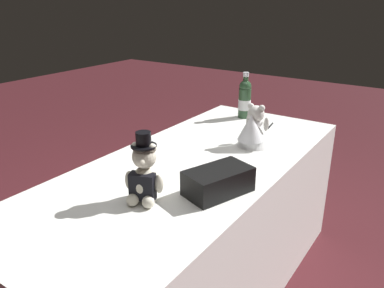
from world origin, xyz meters
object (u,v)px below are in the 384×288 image
at_px(teddy_bear_groom, 144,175).
at_px(signing_pen, 270,126).
at_px(teddy_bear_bride, 254,129).
at_px(gift_case_black, 218,181).
at_px(champagne_bottle, 245,98).

height_order(teddy_bear_groom, signing_pen, teddy_bear_groom).
xyz_separation_m(teddy_bear_groom, teddy_bear_bride, (-0.78, 0.09, -0.01)).
relative_size(teddy_bear_groom, gift_case_black, 0.92).
distance_m(teddy_bear_bride, gift_case_black, 0.58).
bearing_deg(signing_pen, gift_case_black, 10.46).
relative_size(teddy_bear_groom, champagne_bottle, 0.94).
xyz_separation_m(teddy_bear_bride, champagne_bottle, (-0.44, -0.28, 0.03)).
distance_m(teddy_bear_bride, champagne_bottle, 0.52).
height_order(signing_pen, gift_case_black, gift_case_black).
bearing_deg(teddy_bear_groom, teddy_bear_bride, 173.35).
relative_size(champagne_bottle, signing_pen, 2.40).
height_order(teddy_bear_bride, signing_pen, teddy_bear_bride).
bearing_deg(gift_case_black, champagne_bottle, -158.49).
bearing_deg(signing_pen, teddy_bear_bride, 8.70).
height_order(champagne_bottle, signing_pen, champagne_bottle).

